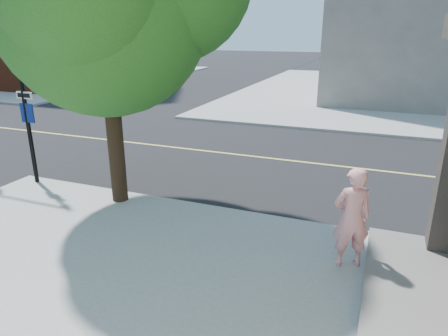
% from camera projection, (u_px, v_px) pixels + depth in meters
% --- Properties ---
extents(ground, '(140.00, 140.00, 0.00)m').
position_uv_depth(ground, '(57.00, 184.00, 11.55)').
color(ground, black).
rests_on(ground, ground).
extents(road_ew, '(140.00, 9.00, 0.01)m').
position_uv_depth(road_ew, '(143.00, 144.00, 15.51)').
color(road_ew, black).
rests_on(road_ew, ground).
extents(sidewalk_nw, '(26.00, 25.00, 0.12)m').
position_uv_depth(sidewalk_nw, '(30.00, 74.00, 38.40)').
color(sidewalk_nw, '#9A9A9A').
rests_on(sidewalk_nw, ground).
extents(man_on_phone, '(0.80, 0.68, 1.86)m').
position_uv_depth(man_on_phone, '(352.00, 218.00, 7.11)').
color(man_on_phone, pink).
rests_on(man_on_phone, sidewalk_se).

